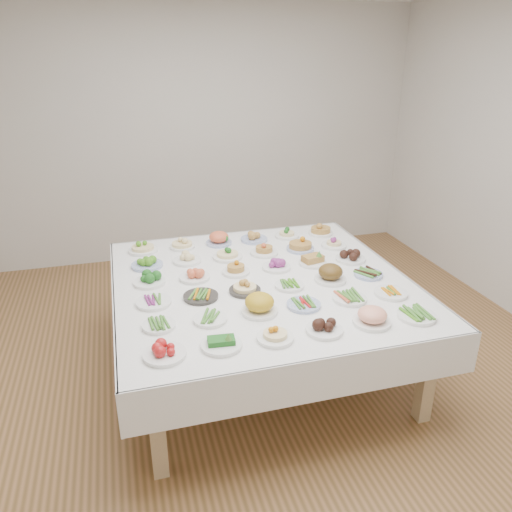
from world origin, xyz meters
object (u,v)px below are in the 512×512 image
object	(u,v)px
dish_0	(164,350)
dish_35	(321,228)
display_table	(262,288)
dish_18	(149,278)

from	to	relation	value
dish_0	dish_35	size ratio (longest dim) A/B	1.09
display_table	dish_35	distance (m)	1.12
display_table	dish_18	distance (m)	0.82
dish_0	dish_35	bearing A→B (deg)	44.91
dish_0	dish_35	world-z (taller)	dish_35
display_table	dish_18	world-z (taller)	dish_18
display_table	dish_0	world-z (taller)	dish_0
dish_0	display_table	bearing A→B (deg)	45.10
dish_18	dish_35	size ratio (longest dim) A/B	1.04
dish_35	display_table	bearing A→B (deg)	-135.28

